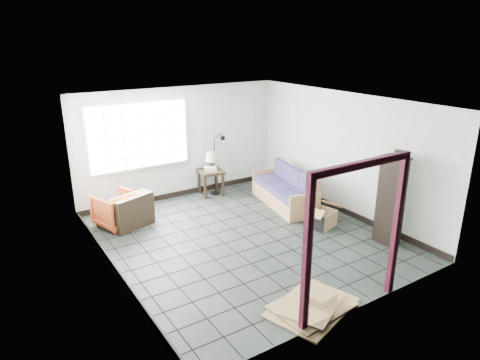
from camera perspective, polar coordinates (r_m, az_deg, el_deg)
ground at (r=8.31m, az=0.62°, el=-7.65°), size 5.50×5.50×0.00m
room_shell at (r=7.73m, az=0.55°, el=3.65°), size 5.02×5.52×2.61m
window_panel at (r=9.66m, az=-13.30°, el=5.75°), size 2.32×0.08×1.52m
doorway_trim at (r=5.87m, az=15.35°, el=-5.20°), size 1.80×0.08×2.20m
futon_sofa at (r=9.79m, az=6.20°, el=-1.56°), size 1.07×2.03×0.86m
armchair at (r=9.01m, az=-16.13°, el=-3.56°), size 0.93×0.90×0.77m
side_table at (r=10.31m, az=-3.91°, el=0.73°), size 0.64×0.64×0.62m
table_lamp at (r=10.24m, az=-3.89°, el=2.99°), size 0.33×0.33×0.43m
projector at (r=10.23m, az=-4.00°, el=1.52°), size 0.32×0.28×0.10m
floor_lamp at (r=10.32m, az=-2.86°, el=2.46°), size 0.46×0.30×1.50m
console_shelf at (r=8.86m, az=-14.17°, el=-4.10°), size 0.93×0.60×0.68m
tall_shelf at (r=8.28m, az=19.45°, el=-2.50°), size 0.36×0.46×1.66m
pot at (r=8.03m, az=20.39°, el=3.34°), size 0.20×0.20×0.11m
open_box at (r=8.84m, az=10.90°, el=-5.09°), size 0.90×0.60×0.47m
cardboard_pile at (r=6.44m, az=9.74°, el=-16.07°), size 1.47×1.23×0.18m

